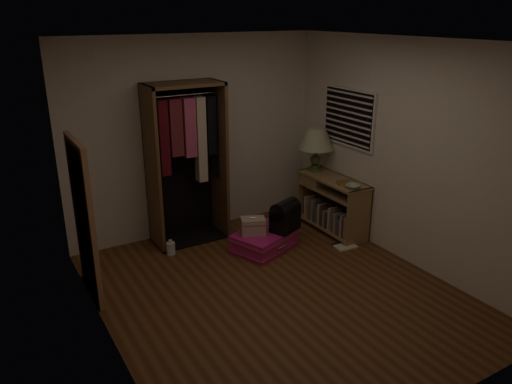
# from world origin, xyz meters

# --- Properties ---
(ground) EXTENTS (4.00, 4.00, 0.00)m
(ground) POSITION_xyz_m (0.00, 0.00, 0.00)
(ground) COLOR #553218
(ground) RESTS_ON ground
(room_walls) EXTENTS (3.52, 4.02, 2.60)m
(room_walls) POSITION_xyz_m (0.08, 0.04, 1.50)
(room_walls) COLOR silver
(room_walls) RESTS_ON ground
(console_bookshelf) EXTENTS (0.42, 1.12, 0.75)m
(console_bookshelf) POSITION_xyz_m (1.54, 1.04, 0.40)
(console_bookshelf) COLOR olive
(console_bookshelf) RESTS_ON ground
(open_wardrobe) EXTENTS (0.99, 0.50, 2.05)m
(open_wardrobe) POSITION_xyz_m (-0.21, 1.77, 1.21)
(open_wardrobe) COLOR brown
(open_wardrobe) RESTS_ON ground
(floor_mirror) EXTENTS (0.06, 0.80, 1.70)m
(floor_mirror) POSITION_xyz_m (-1.70, 1.00, 0.85)
(floor_mirror) COLOR #A77451
(floor_mirror) RESTS_ON ground
(pink_suitcase) EXTENTS (0.92, 0.80, 0.24)m
(pink_suitcase) POSITION_xyz_m (0.43, 0.96, 0.12)
(pink_suitcase) COLOR #C21771
(pink_suitcase) RESTS_ON ground
(train_case) EXTENTS (0.36, 0.31, 0.22)m
(train_case) POSITION_xyz_m (0.28, 1.00, 0.34)
(train_case) COLOR tan
(train_case) RESTS_ON pink_suitcase
(black_bag) EXTENTS (0.43, 0.36, 0.40)m
(black_bag) POSITION_xyz_m (0.68, 0.88, 0.44)
(black_bag) COLOR black
(black_bag) RESTS_ON pink_suitcase
(table_lamp) EXTENTS (0.53, 0.53, 0.61)m
(table_lamp) POSITION_xyz_m (1.54, 1.42, 1.19)
(table_lamp) COLOR #3D4E26
(table_lamp) RESTS_ON console_bookshelf
(brass_tray) EXTENTS (0.26, 0.26, 0.01)m
(brass_tray) POSITION_xyz_m (1.54, 0.77, 0.76)
(brass_tray) COLOR #B29144
(brass_tray) RESTS_ON console_bookshelf
(ceramic_bowl) EXTENTS (0.23, 0.23, 0.04)m
(ceramic_bowl) POSITION_xyz_m (1.49, 0.57, 0.77)
(ceramic_bowl) COLOR #9CBA9B
(ceramic_bowl) RESTS_ON console_bookshelf
(white_jug) EXTENTS (0.13, 0.13, 0.19)m
(white_jug) POSITION_xyz_m (-0.65, 1.44, 0.08)
(white_jug) COLOR silver
(white_jug) RESTS_ON ground
(floor_book) EXTENTS (0.29, 0.24, 0.03)m
(floor_book) POSITION_xyz_m (1.35, 0.50, 0.01)
(floor_book) COLOR beige
(floor_book) RESTS_ON ground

